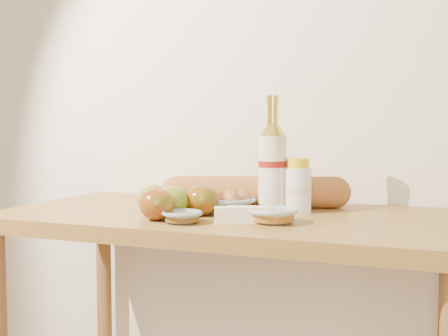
{
  "coord_description": "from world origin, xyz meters",
  "views": [
    {
      "loc": [
        0.51,
        -0.19,
        1.12
      ],
      "look_at": [
        0.0,
        1.15,
        1.02
      ],
      "focal_mm": 45.0,
      "sensor_mm": 36.0,
      "label": 1
    }
  ],
  "objects_px": {
    "baguette": "(256,192)",
    "cream_bottle": "(298,187)",
    "table": "(228,259)",
    "egg_bowl": "(226,202)",
    "bourbon_bottle": "(272,165)"
  },
  "relations": [
    {
      "from": "egg_bowl",
      "to": "baguette",
      "type": "height_order",
      "value": "baguette"
    },
    {
      "from": "egg_bowl",
      "to": "baguette",
      "type": "bearing_deg",
      "value": 59.74
    },
    {
      "from": "table",
      "to": "bourbon_bottle",
      "type": "xyz_separation_m",
      "value": [
        0.1,
        0.06,
        0.25
      ]
    },
    {
      "from": "egg_bowl",
      "to": "cream_bottle",
      "type": "bearing_deg",
      "value": 14.76
    },
    {
      "from": "cream_bottle",
      "to": "baguette",
      "type": "bearing_deg",
      "value": 156.23
    },
    {
      "from": "baguette",
      "to": "cream_bottle",
      "type": "bearing_deg",
      "value": -37.34
    },
    {
      "from": "bourbon_bottle",
      "to": "egg_bowl",
      "type": "relative_size",
      "value": 1.7
    },
    {
      "from": "table",
      "to": "egg_bowl",
      "type": "relative_size",
      "value": 6.63
    },
    {
      "from": "cream_bottle",
      "to": "baguette",
      "type": "distance_m",
      "value": 0.14
    },
    {
      "from": "table",
      "to": "baguette",
      "type": "distance_m",
      "value": 0.21
    },
    {
      "from": "bourbon_bottle",
      "to": "table",
      "type": "bearing_deg",
      "value": -128.28
    },
    {
      "from": "table",
      "to": "baguette",
      "type": "xyz_separation_m",
      "value": [
        0.04,
        0.11,
        0.17
      ]
    },
    {
      "from": "cream_bottle",
      "to": "egg_bowl",
      "type": "xyz_separation_m",
      "value": [
        -0.18,
        -0.05,
        -0.04
      ]
    },
    {
      "from": "table",
      "to": "baguette",
      "type": "height_order",
      "value": "baguette"
    },
    {
      "from": "table",
      "to": "egg_bowl",
      "type": "height_order",
      "value": "egg_bowl"
    }
  ]
}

